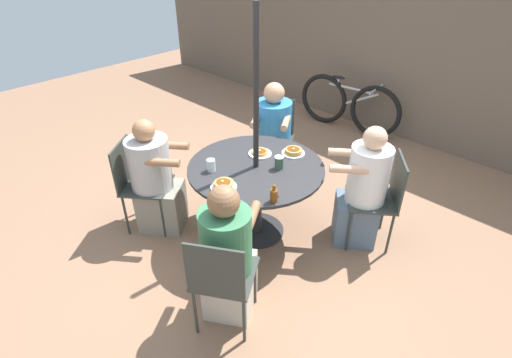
# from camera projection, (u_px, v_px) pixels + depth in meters

# --- Properties ---
(ground_plane) EXTENTS (12.00, 12.00, 0.00)m
(ground_plane) POSITION_uv_depth(u_px,v_px,m) (256.00, 231.00, 3.97)
(ground_plane) COLOR #8C664C
(back_fence) EXTENTS (10.00, 0.06, 1.99)m
(back_fence) POSITION_uv_depth(u_px,v_px,m) (410.00, 67.00, 5.21)
(back_fence) COLOR brown
(back_fence) RESTS_ON ground
(patio_table) EXTENTS (1.23, 1.23, 0.75)m
(patio_table) POSITION_uv_depth(u_px,v_px,m) (256.00, 179.00, 3.64)
(patio_table) COLOR #28282B
(patio_table) RESTS_ON ground
(umbrella_pole) EXTENTS (0.05, 0.05, 2.12)m
(umbrella_pole) POSITION_uv_depth(u_px,v_px,m) (256.00, 135.00, 3.40)
(umbrella_pole) COLOR black
(umbrella_pole) RESTS_ON ground
(patio_chair_north) EXTENTS (0.59, 0.59, 0.90)m
(patio_chair_north) POSITION_uv_depth(u_px,v_px,m) (221.00, 277.00, 2.75)
(patio_chair_north) COLOR #333833
(patio_chair_north) RESTS_ON ground
(diner_north) EXTENTS (0.54, 0.58, 1.17)m
(diner_north) POSITION_uv_depth(u_px,v_px,m) (228.00, 258.00, 2.89)
(diner_north) COLOR beige
(diner_north) RESTS_ON ground
(patio_chair_east) EXTENTS (0.60, 0.60, 0.90)m
(patio_chair_east) POSITION_uv_depth(u_px,v_px,m) (382.00, 195.00, 3.58)
(patio_chair_east) COLOR #333833
(patio_chair_east) RESTS_ON ground
(diner_east) EXTENTS (0.60, 0.57, 1.19)m
(diner_east) POSITION_uv_depth(u_px,v_px,m) (362.00, 192.00, 3.59)
(diner_east) COLOR slate
(diner_east) RESTS_ON ground
(patio_chair_south) EXTENTS (0.59, 0.59, 0.90)m
(patio_chair_south) POSITION_uv_depth(u_px,v_px,m) (275.00, 133.00, 4.62)
(patio_chair_south) COLOR #333833
(patio_chair_south) RESTS_ON ground
(diner_south) EXTENTS (0.59, 0.63, 1.18)m
(diner_south) POSITION_uv_depth(u_px,v_px,m) (273.00, 140.00, 4.48)
(diner_south) COLOR #3D3D42
(diner_south) RESTS_ON ground
(patio_chair_west) EXTENTS (0.60, 0.60, 0.90)m
(patio_chair_west) POSITION_uv_depth(u_px,v_px,m) (137.00, 180.00, 3.79)
(patio_chair_west) COLOR #333833
(patio_chair_west) RESTS_ON ground
(diner_west) EXTENTS (0.62, 0.60, 1.15)m
(diner_west) POSITION_uv_depth(u_px,v_px,m) (155.00, 182.00, 3.78)
(diner_west) COLOR gray
(diner_west) RESTS_ON ground
(pancake_plate_a) EXTENTS (0.22, 0.22, 0.07)m
(pancake_plate_a) POSITION_uv_depth(u_px,v_px,m) (223.00, 185.00, 3.26)
(pancake_plate_a) COLOR white
(pancake_plate_a) RESTS_ON patio_table
(pancake_plate_b) EXTENTS (0.22, 0.22, 0.06)m
(pancake_plate_b) POSITION_uv_depth(u_px,v_px,m) (293.00, 152.00, 3.74)
(pancake_plate_b) COLOR white
(pancake_plate_b) RESTS_ON patio_table
(pancake_plate_c) EXTENTS (0.22, 0.22, 0.05)m
(pancake_plate_c) POSITION_uv_depth(u_px,v_px,m) (260.00, 153.00, 3.74)
(pancake_plate_c) COLOR white
(pancake_plate_c) RESTS_ON patio_table
(syrup_bottle) EXTENTS (0.08, 0.06, 0.15)m
(syrup_bottle) POSITION_uv_depth(u_px,v_px,m) (274.00, 195.00, 3.09)
(syrup_bottle) COLOR brown
(syrup_bottle) RESTS_ON patio_table
(coffee_cup) EXTENTS (0.08, 0.08, 0.12)m
(coffee_cup) POSITION_uv_depth(u_px,v_px,m) (279.00, 162.00, 3.51)
(coffee_cup) COLOR #33513D
(coffee_cup) RESTS_ON patio_table
(drinking_glass_a) EXTENTS (0.08, 0.08, 0.11)m
(drinking_glass_a) POSITION_uv_depth(u_px,v_px,m) (211.00, 165.00, 3.47)
(drinking_glass_a) COLOR silver
(drinking_glass_a) RESTS_ON patio_table
(bicycle) EXTENTS (1.54, 0.44, 0.76)m
(bicycle) POSITION_uv_depth(u_px,v_px,m) (349.00, 105.00, 5.73)
(bicycle) COLOR black
(bicycle) RESTS_ON ground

